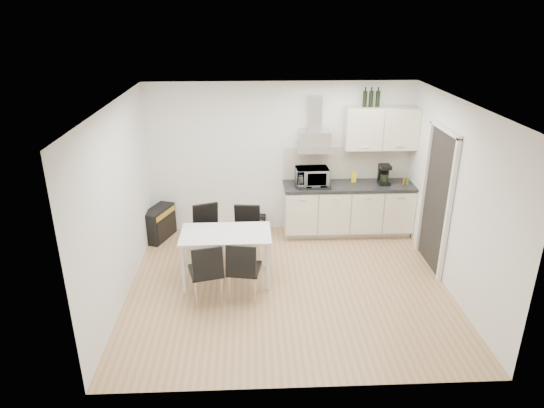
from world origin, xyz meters
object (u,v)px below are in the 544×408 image
Objects in this scene: chair_near_left at (206,272)px; chair_near_right at (244,269)px; dining_table at (226,239)px; guitar_amp at (159,223)px; kitchenette at (350,188)px; chair_far_left at (209,234)px; floor_speaker at (261,223)px; chair_far_right at (246,236)px.

chair_near_right is at bearing -10.08° from chair_near_left.
dining_table is 1.78× the size of guitar_amp.
kitchenette reaches higher than dining_table.
chair_far_left is at bearing -159.55° from kitchenette.
floor_speaker is (0.27, 2.17, -0.30)m from chair_near_right.
kitchenette is 8.88× the size of floor_speaker.
chair_near_right is 1.22× the size of guitar_amp.
guitar_amp is (-1.21, 1.42, -0.38)m from dining_table.
kitchenette reaches higher than chair_far_right.
chair_near_left is 2.19m from guitar_amp.
chair_far_right reaches higher than guitar_amp.
chair_far_left is 1.17m from chair_near_left.
floor_speaker is (0.82, 1.04, -0.30)m from chair_far_left.
chair_far_right is at bearing 49.00° from chair_near_left.
kitchenette reaches higher than floor_speaker.
chair_near_left and chair_near_right have the same top height.
dining_table is at bearing 127.99° from chair_near_right.
chair_near_left is 3.10× the size of floor_speaker.
floor_speaker is at bearing 93.43° from chair_near_right.
kitchenette is at bearing -178.62° from chair_far_left.
chair_far_right is at bearing -97.59° from floor_speaker.
guitar_amp is (-1.47, 1.92, -0.16)m from chair_near_right.
chair_near_left is at bearing -164.82° from chair_near_right.
dining_table reaches higher than guitar_amp.
kitchenette is at bearing 22.48° from guitar_amp.
kitchenette is 2.72m from chair_near_right.
chair_near_right is at bearing 94.49° from chair_far_right.
kitchenette is at bearing -1.34° from floor_speaker.
chair_near_left is at bearing 72.96° from chair_far_left.
dining_table is 1.45× the size of chair_far_left.
guitar_amp is 1.77m from floor_speaker.
chair_far_right is 1.74m from guitar_amp.
dining_table is at bearing 50.47° from chair_near_left.
kitchenette is 3.51× the size of guitar_amp.
chair_near_right is at bearing -63.10° from dining_table.
chair_far_left is 1.22× the size of guitar_amp.
chair_near_right is 3.10× the size of floor_speaker.
dining_table is at bearing 67.97° from chair_far_right.
chair_far_left is at bearing -19.71° from guitar_amp.
floor_speaker is at bearing 71.84° from dining_table.
chair_far_right reaches higher than floor_speaker.
chair_near_left is at bearing -115.35° from dining_table.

